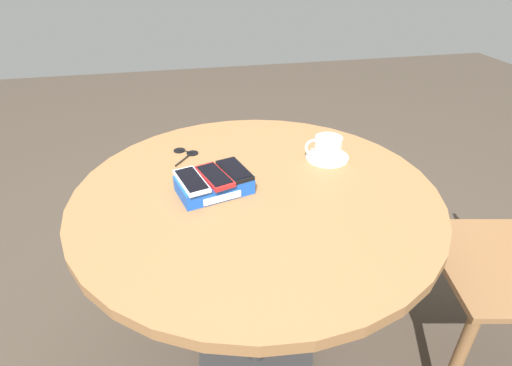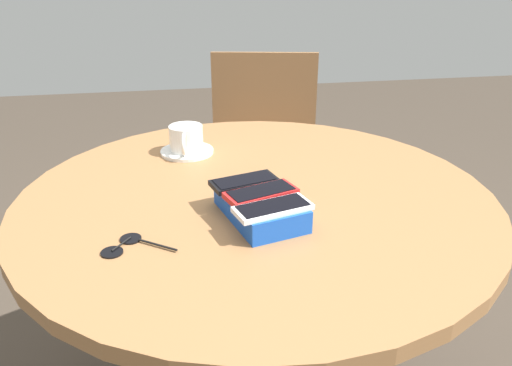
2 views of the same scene
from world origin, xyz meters
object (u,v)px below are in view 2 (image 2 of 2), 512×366
(coffee_cup, at_px, (186,138))
(chair_near_window, at_px, (263,160))
(phone_black, at_px, (244,182))
(round_table, at_px, (256,238))
(phone_white, at_px, (275,208))
(phone_box, at_px, (260,207))
(phone_red, at_px, (261,193))
(sunglasses, at_px, (126,245))
(saucer, at_px, (187,151))

(coffee_cup, bearing_deg, chair_near_window, -27.81)
(phone_black, relative_size, chair_near_window, 0.17)
(round_table, xyz_separation_m, phone_white, (-0.17, -0.00, 0.17))
(phone_box, distance_m, phone_red, 0.03)
(round_table, bearing_deg, coffee_cup, 27.72)
(phone_box, bearing_deg, phone_black, 19.68)
(phone_box, bearing_deg, chair_near_window, -11.15)
(round_table, distance_m, phone_box, 0.18)
(phone_black, distance_m, sunglasses, 0.26)
(sunglasses, bearing_deg, phone_box, -75.45)
(phone_black, bearing_deg, phone_box, -160.32)
(phone_box, relative_size, chair_near_window, 0.25)
(phone_box, height_order, coffee_cup, coffee_cup)
(phone_red, relative_size, coffee_cup, 1.29)
(phone_box, xyz_separation_m, phone_red, (0.00, -0.00, 0.03))
(phone_white, height_order, sunglasses, phone_white)
(round_table, bearing_deg, chair_near_window, -11.87)
(phone_white, distance_m, phone_black, 0.13)
(phone_red, relative_size, chair_near_window, 0.17)
(round_table, height_order, phone_box, phone_box)
(phone_black, relative_size, saucer, 1.06)
(phone_box, bearing_deg, sunglasses, 104.55)
(phone_black, bearing_deg, sunglasses, 118.88)
(phone_black, distance_m, coffee_cup, 0.32)
(phone_black, relative_size, sunglasses, 1.11)
(coffee_cup, bearing_deg, phone_box, -161.64)
(saucer, xyz_separation_m, coffee_cup, (-0.00, 0.00, 0.04))
(round_table, distance_m, sunglasses, 0.34)
(phone_white, relative_size, saucer, 1.12)
(chair_near_window, bearing_deg, phone_black, 166.80)
(phone_red, xyz_separation_m, sunglasses, (-0.07, 0.25, -0.05))
(phone_white, bearing_deg, phone_box, 13.62)
(round_table, distance_m, phone_red, 0.20)
(round_table, height_order, chair_near_window, chair_near_window)
(round_table, height_order, saucer, saucer)
(phone_red, bearing_deg, chair_near_window, -11.09)
(coffee_cup, bearing_deg, sunglasses, 163.80)
(phone_red, xyz_separation_m, coffee_cup, (0.37, 0.12, -0.01))
(phone_red, height_order, saucer, phone_red)
(coffee_cup, xyz_separation_m, chair_near_window, (0.59, -0.31, -0.31))
(sunglasses, bearing_deg, round_table, -55.52)
(phone_box, xyz_separation_m, phone_black, (0.06, 0.02, 0.03))
(saucer, height_order, coffee_cup, coffee_cup)
(round_table, xyz_separation_m, phone_black, (-0.05, 0.03, 0.17))
(phone_black, bearing_deg, saucer, 17.90)
(phone_box, height_order, phone_white, phone_white)
(phone_black, height_order, saucer, phone_black)
(saucer, relative_size, chair_near_window, 0.16)
(phone_red, height_order, sunglasses, phone_red)
(saucer, bearing_deg, round_table, -152.57)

